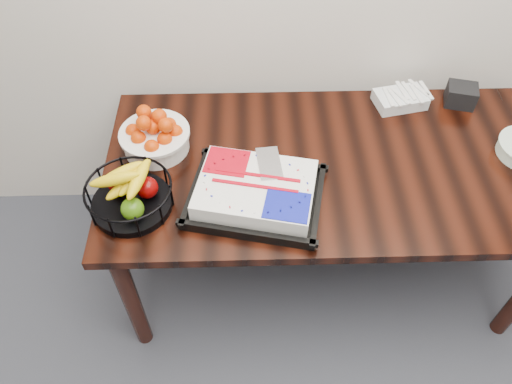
{
  "coord_description": "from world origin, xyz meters",
  "views": [
    {
      "loc": [
        -0.34,
        0.63,
        2.18
      ],
      "look_at": [
        -0.31,
        1.78,
        0.83
      ],
      "focal_mm": 35.0,
      "sensor_mm": 36.0,
      "label": 1
    }
  ],
  "objects_px": {
    "table": "(329,177)",
    "cake_tray": "(256,192)",
    "fruit_basket": "(130,194)",
    "napkin_box": "(461,95)",
    "tangerine_bowl": "(154,134)"
  },
  "relations": [
    {
      "from": "table",
      "to": "cake_tray",
      "type": "height_order",
      "value": "cake_tray"
    },
    {
      "from": "table",
      "to": "tangerine_bowl",
      "type": "relative_size",
      "value": 6.39
    },
    {
      "from": "napkin_box",
      "to": "cake_tray",
      "type": "bearing_deg",
      "value": -149.71
    },
    {
      "from": "table",
      "to": "napkin_box",
      "type": "xyz_separation_m",
      "value": [
        0.61,
        0.35,
        0.13
      ]
    },
    {
      "from": "table",
      "to": "fruit_basket",
      "type": "bearing_deg",
      "value": -164.98
    },
    {
      "from": "napkin_box",
      "to": "tangerine_bowl",
      "type": "bearing_deg",
      "value": -169.32
    },
    {
      "from": "table",
      "to": "fruit_basket",
      "type": "xyz_separation_m",
      "value": [
        -0.76,
        -0.2,
        0.16
      ]
    },
    {
      "from": "cake_tray",
      "to": "tangerine_bowl",
      "type": "relative_size",
      "value": 1.95
    },
    {
      "from": "cake_tray",
      "to": "fruit_basket",
      "type": "xyz_separation_m",
      "value": [
        -0.45,
        -0.02,
        0.02
      ]
    },
    {
      "from": "fruit_basket",
      "to": "napkin_box",
      "type": "relative_size",
      "value": 2.51
    },
    {
      "from": "cake_tray",
      "to": "napkin_box",
      "type": "distance_m",
      "value": 1.06
    },
    {
      "from": "cake_tray",
      "to": "fruit_basket",
      "type": "height_order",
      "value": "fruit_basket"
    },
    {
      "from": "tangerine_bowl",
      "to": "fruit_basket",
      "type": "height_order",
      "value": "tangerine_bowl"
    },
    {
      "from": "cake_tray",
      "to": "table",
      "type": "bearing_deg",
      "value": 31.32
    },
    {
      "from": "table",
      "to": "cake_tray",
      "type": "relative_size",
      "value": 3.28
    }
  ]
}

